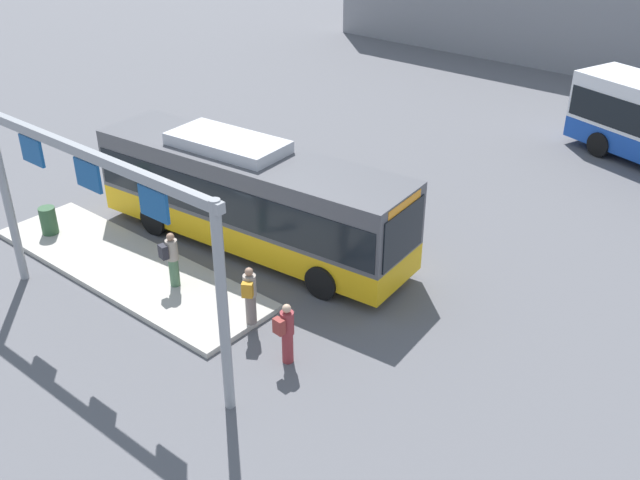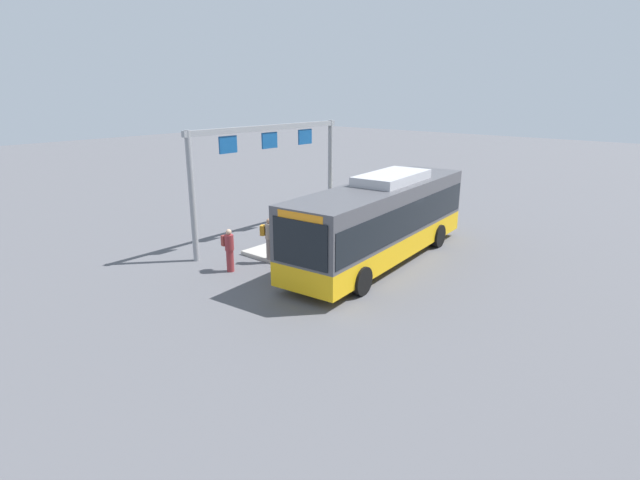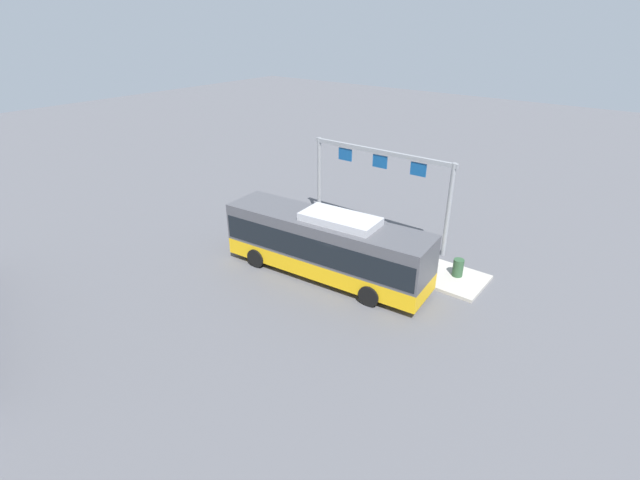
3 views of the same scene
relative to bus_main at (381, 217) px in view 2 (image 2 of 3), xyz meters
name	(u,v)px [view 2 (image 2 of 3)]	position (x,y,z in m)	size (l,w,h in m)	color
ground_plane	(380,260)	(0.01, 0.00, -1.81)	(120.00, 120.00, 0.00)	#56565B
platform_curb	(340,234)	(-1.83, -3.47, -1.73)	(10.00, 2.80, 0.16)	#B2ADA3
bus_main	(381,217)	(0.00, 0.00, 0.00)	(10.79, 3.42, 3.46)	#EAAD14
person_boarding	(229,249)	(4.76, -3.67, -0.92)	(0.37, 0.55, 1.67)	maroon
person_waiting_near	(269,237)	(3.11, -3.23, -0.76)	(0.54, 0.61, 1.67)	slate
person_waiting_mid	(316,223)	(0.13, -3.30, -0.76)	(0.41, 0.57, 1.67)	#476B4C
platform_sign_gantry	(270,158)	(0.53, -5.68, 1.93)	(8.99, 0.24, 5.20)	gray
trash_bin	(377,209)	(-5.38, -3.77, -1.20)	(0.52, 0.52, 0.90)	#2D5133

